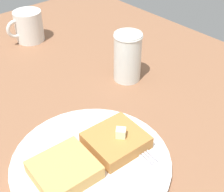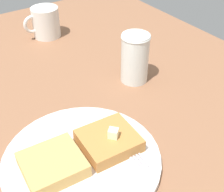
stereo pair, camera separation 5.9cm
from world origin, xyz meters
TOP-DOWN VIEW (x-y plane):
  - table_surface at (0.00, 0.00)cm, footprint 118.77×118.77cm
  - plate at (-4.89, 9.91)cm, footprint 26.00×26.00cm
  - toast_slice_left at (-10.02, 10.22)cm, footprint 9.63×9.08cm
  - toast_slice_middle at (0.25, 9.59)cm, footprint 9.63×9.08cm
  - butter_pat_primary at (-10.51, 10.87)cm, footprint 2.13×2.14cm
  - fork at (-12.61, 10.65)cm, footprint 3.26×16.06cm
  - syrup_jar at (-26.96, -4.78)cm, footprint 6.32×6.32cm
  - coffee_mug at (-20.03, -36.20)cm, footprint 10.22×7.48cm

SIDE VIEW (x-z plane):
  - table_surface at x=0.00cm, z-range 0.00..2.42cm
  - plate at x=-4.89cm, z-range 2.51..3.74cm
  - fork at x=-12.61cm, z-range 3.66..4.02cm
  - toast_slice_left at x=-10.02cm, z-range 3.66..6.01cm
  - toast_slice_middle at x=0.25cm, z-range 3.66..6.01cm
  - coffee_mug at x=-20.03cm, z-range 2.44..10.71cm
  - butter_pat_primary at x=-10.51cm, z-range 6.01..7.60cm
  - syrup_jar at x=-26.96cm, z-range 2.19..13.29cm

